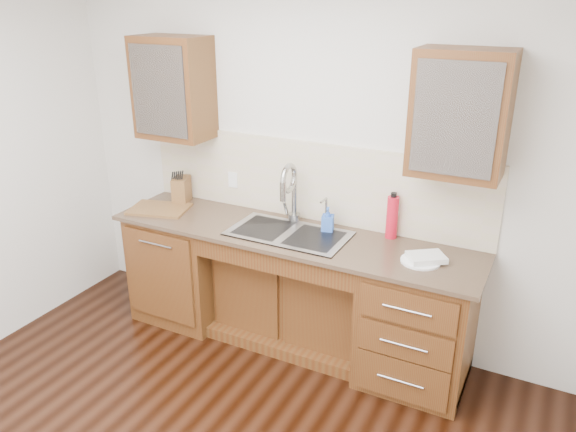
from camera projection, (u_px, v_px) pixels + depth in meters
The scene contains 23 objects.
wall_back at pixel (313, 160), 4.10m from camera, with size 4.00×0.10×2.70m, color silver.
base_cabinet_left at pixel (186, 264), 4.54m from camera, with size 0.70×0.62×0.88m, color #593014.
base_cabinet_center at pixel (296, 296), 4.25m from camera, with size 1.20×0.44×0.70m, color #593014.
base_cabinet_right at pixel (417, 323), 3.74m from camera, with size 0.70×0.62×0.88m, color #593014.
countertop at pixel (290, 235), 3.96m from camera, with size 2.70×0.65×0.03m, color #84705B.
backsplash at pixel (309, 181), 4.10m from camera, with size 2.70×0.02×0.59m, color beige.
sink at pixel (289, 245), 3.97m from camera, with size 0.84×0.46×0.19m, color #9E9EA5.
faucet at pixel (294, 196), 4.09m from camera, with size 0.04×0.04×0.40m, color #999993.
filter_tap at pixel (326, 211), 4.02m from camera, with size 0.02×0.02×0.24m, color #999993.
upper_cabinet_left at pixel (174, 88), 4.18m from camera, with size 0.55×0.34×0.75m, color #593014.
upper_cabinet_right at pixel (461, 114), 3.30m from camera, with size 0.55×0.34×0.75m, color #593014.
outlet_left at pixel (233, 180), 4.40m from camera, with size 0.08×0.01×0.12m, color white.
outlet_right at pixel (394, 207), 3.85m from camera, with size 0.08×0.01×0.12m, color white.
soap_bottle at pixel (328, 220), 3.95m from camera, with size 0.08×0.08×0.18m, color blue.
water_bottle at pixel (392, 217), 3.83m from camera, with size 0.08×0.08×0.30m, color red.
plate at pixel (421, 261), 3.53m from camera, with size 0.25×0.25×0.01m, color white.
dish_towel at pixel (426, 257), 3.52m from camera, with size 0.22×0.16×0.04m, color silver.
knife_block at pixel (182, 190), 4.50m from camera, with size 0.11×0.19×0.21m, color brown.
cutting_board at pixel (159, 209), 4.37m from camera, with size 0.44×0.31×0.02m, color olive.
cup_left_a at pixel (166, 95), 4.23m from camera, with size 0.11×0.11×0.09m, color white.
cup_left_b at pixel (188, 96), 4.15m from camera, with size 0.11×0.11×0.10m, color silver.
cup_right_a at pixel (438, 121), 3.37m from camera, with size 0.12×0.12×0.09m, color white.
cup_right_b at pixel (487, 125), 3.25m from camera, with size 0.11×0.11×0.10m, color white.
Camera 1 is at (1.63, -1.81, 2.50)m, focal length 35.00 mm.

